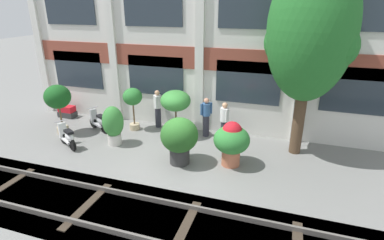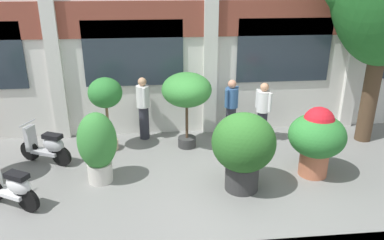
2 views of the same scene
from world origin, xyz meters
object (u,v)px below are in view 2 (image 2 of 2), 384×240
(potted_plant_stone_basin, at_px, (243,146))
(resident_near_plants, at_px, (263,111))
(resident_watching_tracks, at_px, (143,106))
(potted_plant_tall_urn, at_px, (106,98))
(potted_plant_ribbed_drum, at_px, (317,137))
(resident_by_doorway, at_px, (231,108))
(potted_plant_terracotta_small, at_px, (187,92))
(scooter_near_curb, at_px, (11,187))
(scooter_second_parked, at_px, (47,146))
(potted_plant_fluted_column, at_px, (97,145))

(potted_plant_stone_basin, relative_size, resident_near_plants, 1.03)
(resident_watching_tracks, bearing_deg, potted_plant_stone_basin, 115.17)
(resident_near_plants, bearing_deg, potted_plant_tall_urn, -28.52)
(potted_plant_ribbed_drum, xyz_separation_m, resident_by_doorway, (-1.45, 2.06, -0.03))
(potted_plant_terracotta_small, distance_m, scooter_near_curb, 4.36)
(scooter_near_curb, bearing_deg, potted_plant_ribbed_drum, -145.42)
(potted_plant_tall_urn, bearing_deg, potted_plant_terracotta_small, -1.19)
(potted_plant_stone_basin, relative_size, scooter_near_curb, 1.32)
(potted_plant_stone_basin, height_order, scooter_second_parked, potted_plant_stone_basin)
(potted_plant_ribbed_drum, bearing_deg, resident_watching_tracks, 147.83)
(scooter_second_parked, distance_m, resident_by_doorway, 4.64)
(potted_plant_tall_urn, xyz_separation_m, scooter_second_parked, (-1.36, -0.62, -0.93))
(scooter_near_curb, bearing_deg, resident_watching_tracks, -100.52)
(potted_plant_fluted_column, xyz_separation_m, scooter_second_parked, (-1.32, 0.95, -0.42))
(potted_plant_stone_basin, distance_m, resident_near_plants, 2.52)
(potted_plant_ribbed_drum, relative_size, resident_by_doorway, 0.96)
(scooter_near_curb, distance_m, scooter_second_parked, 1.77)
(potted_plant_stone_basin, bearing_deg, resident_near_plants, 65.26)
(potted_plant_stone_basin, bearing_deg, potted_plant_tall_urn, 143.19)
(resident_near_plants, bearing_deg, potted_plant_ribbed_drum, 79.14)
(potted_plant_fluted_column, xyz_separation_m, resident_by_doorway, (3.20, 1.87, 0.03))
(potted_plant_terracotta_small, relative_size, potted_plant_ribbed_drum, 1.23)
(potted_plant_fluted_column, distance_m, potted_plant_stone_basin, 3.01)
(resident_watching_tracks, bearing_deg, scooter_second_parked, 17.49)
(potted_plant_terracotta_small, relative_size, scooter_near_curb, 1.55)
(resident_by_doorway, height_order, resident_near_plants, resident_by_doorway)
(potted_plant_tall_urn, height_order, potted_plant_stone_basin, potted_plant_tall_urn)
(scooter_second_parked, distance_m, resident_near_plants, 5.39)
(potted_plant_terracotta_small, xyz_separation_m, scooter_second_parked, (-3.32, -0.58, -1.03))
(potted_plant_stone_basin, xyz_separation_m, resident_near_plants, (1.05, 2.29, -0.11))
(potted_plant_tall_urn, xyz_separation_m, potted_plant_ribbed_drum, (4.62, -1.76, -0.46))
(scooter_near_curb, xyz_separation_m, resident_near_plants, (5.53, 2.49, 0.42))
(potted_plant_tall_urn, bearing_deg, potted_plant_ribbed_drum, -20.87)
(potted_plant_tall_urn, distance_m, potted_plant_ribbed_drum, 4.96)
(potted_plant_stone_basin, distance_m, scooter_near_curb, 4.51)
(potted_plant_fluted_column, relative_size, potted_plant_terracotta_small, 0.80)
(potted_plant_stone_basin, bearing_deg, resident_by_doorway, 84.09)
(resident_watching_tracks, relative_size, resident_near_plants, 1.06)
(potted_plant_terracotta_small, height_order, resident_near_plants, potted_plant_terracotta_small)
(potted_plant_ribbed_drum, bearing_deg, potted_plant_tall_urn, 159.13)
(potted_plant_tall_urn, relative_size, potted_plant_fluted_column, 1.20)
(potted_plant_ribbed_drum, relative_size, resident_near_plants, 0.99)
(scooter_near_curb, bearing_deg, potted_plant_terracotta_small, -117.64)
(potted_plant_tall_urn, relative_size, potted_plant_stone_basin, 1.13)
(potted_plant_stone_basin, distance_m, potted_plant_ribbed_drum, 1.76)
(potted_plant_terracotta_small, bearing_deg, scooter_near_curb, -146.52)
(potted_plant_fluted_column, distance_m, resident_watching_tracks, 2.35)
(potted_plant_tall_urn, relative_size, potted_plant_terracotta_small, 0.96)
(potted_plant_fluted_column, bearing_deg, resident_watching_tracks, 67.17)
(potted_plant_ribbed_drum, height_order, resident_watching_tracks, resident_watching_tracks)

